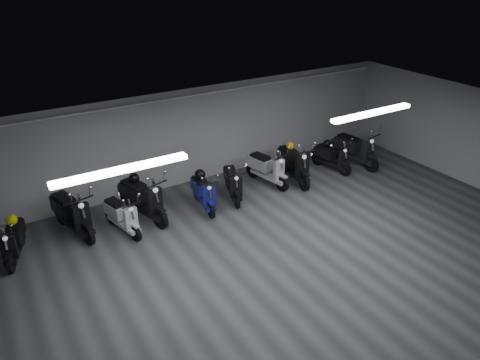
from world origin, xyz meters
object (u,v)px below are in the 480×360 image
scooter_1 (71,207)px  helmet_2 (11,220)px  scooter_4 (203,188)px  scooter_9 (356,144)px  scooter_5 (233,178)px  helmet_0 (134,178)px  scooter_8 (332,153)px  scooter_0 (12,235)px  helmet_4 (290,146)px  scooter_3 (142,193)px  helmet_1 (200,175)px  scooter_7 (294,158)px  scooter_2 (121,210)px  helmet_3 (327,143)px  scooter_6 (268,163)px

scooter_1 → helmet_2: size_ratio=7.64×
scooter_4 → scooter_9: bearing=6.8°
scooter_5 → scooter_9: 4.44m
scooter_5 → helmet_0: (-2.57, 0.50, 0.45)m
scooter_4 → scooter_8: 4.48m
scooter_0 → helmet_4: scooter_0 is taller
scooter_1 → scooter_3: scooter_3 is taller
helmet_1 → scooter_3: bearing=176.8°
scooter_5 → scooter_7: (2.07, -0.01, 0.12)m
scooter_8 → scooter_9: size_ratio=0.82×
scooter_5 → scooter_2: bearing=-159.5°
scooter_2 → scooter_5: (3.15, 0.10, 0.01)m
scooter_2 → scooter_5: bearing=-11.9°
scooter_7 → scooter_8: scooter_7 is taller
scooter_4 → helmet_3: (4.43, 0.25, 0.25)m
scooter_1 → scooter_0: bearing=179.3°
scooter_8 → helmet_1: size_ratio=5.46×
scooter_2 → scooter_7: 5.22m
helmet_4 → scooter_5: bearing=-173.0°
scooter_3 → scooter_4: size_ratio=1.25×
scooter_1 → scooter_6: 5.47m
scooter_0 → scooter_5: 5.52m
scooter_6 → helmet_2: bearing=168.2°
scooter_0 → scooter_9: bearing=16.7°
scooter_1 → scooter_6: scooter_1 is taller
scooter_6 → helmet_1: scooter_6 is taller
scooter_1 → scooter_8: 7.72m
scooter_8 → helmet_3: scooter_8 is taller
scooter_3 → scooter_6: 3.79m
scooter_2 → helmet_4: (5.26, 0.36, 0.43)m
helmet_0 → helmet_1: bearing=-12.1°
scooter_9 → helmet_4: 2.37m
scooter_6 → scooter_0: bearing=169.9°
scooter_3 → scooter_9: 6.94m
scooter_8 → helmet_2: scooter_8 is taller
scooter_0 → scooter_5: scooter_5 is taller
scooter_3 → helmet_0: (-0.08, 0.27, 0.31)m
scooter_0 → scooter_5: size_ratio=0.97×
helmet_0 → helmet_1: (1.65, -0.36, -0.17)m
scooter_4 → scooter_5: scooter_5 is taller
scooter_7 → helmet_0: scooter_7 is taller
scooter_1 → scooter_9: size_ratio=1.01×
scooter_8 → helmet_2: bearing=166.9°
scooter_1 → scooter_3: 1.69m
scooter_4 → scooter_8: (4.48, 0.04, -0.01)m
scooter_9 → scooter_2: bearing=171.2°
scooter_4 → helmet_0: bearing=167.6°
scooter_1 → scooter_2: size_ratio=1.22×
scooter_0 → scooter_6: size_ratio=0.89×
scooter_0 → scooter_8: (9.05, -0.14, 0.00)m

